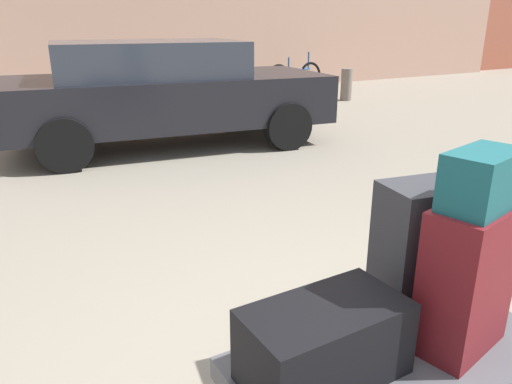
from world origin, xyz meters
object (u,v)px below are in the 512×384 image
(duffel_bag_teal_topmost_pile, at_px, (483,180))
(bollard_kerb_far, at_px, (301,88))
(duffel_bag_black_front_right, at_px, (324,342))
(bollard_corner, at_px, (346,85))
(suitcase_maroon_center, at_px, (466,279))
(bollard_kerb_near, at_px, (192,96))
(suitcase_charcoal_front_left, at_px, (423,249))
(bicycle_leaning, at_px, (295,78))
(luggage_cart, at_px, (394,366))
(parked_car, at_px, (164,91))
(bollard_kerb_mid, at_px, (251,92))

(duffel_bag_teal_topmost_pile, distance_m, bollard_kerb_far, 8.56)
(duffel_bag_black_front_right, height_order, duffel_bag_teal_topmost_pile, duffel_bag_teal_topmost_pile)
(bollard_kerb_far, bearing_deg, duffel_bag_black_front_right, -124.03)
(bollard_corner, bearing_deg, suitcase_maroon_center, -126.64)
(bollard_kerb_near, bearing_deg, suitcase_maroon_center, -103.85)
(bollard_kerb_far, bearing_deg, suitcase_charcoal_front_left, -120.74)
(bollard_corner, bearing_deg, duffel_bag_black_front_right, -130.12)
(duffel_bag_teal_topmost_pile, bearing_deg, bollard_kerb_far, 47.15)
(suitcase_charcoal_front_left, distance_m, bollard_kerb_far, 8.26)
(suitcase_charcoal_front_left, relative_size, bicycle_leaning, 0.37)
(duffel_bag_teal_topmost_pile, distance_m, bollard_corner, 9.22)
(luggage_cart, relative_size, parked_car, 0.31)
(luggage_cart, distance_m, suitcase_maroon_center, 0.48)
(parked_car, bearing_deg, bollard_kerb_mid, 39.04)
(parked_car, bearing_deg, bollard_kerb_far, 28.61)
(suitcase_charcoal_front_left, bearing_deg, parked_car, 93.74)
(bicycle_leaning, relative_size, bollard_kerb_mid, 2.54)
(suitcase_charcoal_front_left, relative_size, duffel_bag_teal_topmost_pile, 1.82)
(duffel_bag_black_front_right, distance_m, suitcase_charcoal_front_left, 0.71)
(duffel_bag_teal_topmost_pile, xyz_separation_m, bollard_kerb_far, (4.27, 7.38, -0.74))
(suitcase_charcoal_front_left, distance_m, duffel_bag_teal_topmost_pile, 0.51)
(luggage_cart, bearing_deg, bicycle_leaning, 58.52)
(suitcase_charcoal_front_left, xyz_separation_m, bollard_kerb_near, (1.77, 7.10, -0.32))
(duffel_bag_teal_topmost_pile, bearing_deg, bollard_kerb_near, 63.37)
(luggage_cart, relative_size, bollard_kerb_near, 2.03)
(bollard_kerb_near, relative_size, bollard_kerb_far, 1.00)
(luggage_cart, xyz_separation_m, duffel_bag_teal_topmost_pile, (0.27, -0.09, 0.82))
(duffel_bag_teal_topmost_pile, height_order, parked_car, parked_car)
(duffel_bag_black_front_right, height_order, bollard_kerb_near, bollard_kerb_near)
(bicycle_leaning, bearing_deg, parked_car, -142.11)
(luggage_cart, bearing_deg, duffel_bag_black_front_right, 173.44)
(bollard_kerb_near, bearing_deg, suitcase_charcoal_front_left, -103.98)
(suitcase_charcoal_front_left, relative_size, bollard_kerb_near, 0.93)
(suitcase_maroon_center, relative_size, bollard_kerb_mid, 0.92)
(bollard_kerb_mid, bearing_deg, luggage_cart, -114.60)
(suitcase_charcoal_front_left, height_order, parked_car, parked_car)
(luggage_cart, relative_size, suitcase_charcoal_front_left, 2.18)
(suitcase_maroon_center, relative_size, suitcase_charcoal_front_left, 0.99)
(luggage_cart, xyz_separation_m, bicycle_leaning, (5.40, 8.81, 0.10))
(suitcase_maroon_center, bearing_deg, bollard_kerb_mid, 55.25)
(bicycle_leaning, bearing_deg, bollard_kerb_mid, -143.56)
(luggage_cart, bearing_deg, duffel_bag_teal_topmost_pile, -17.53)
(bollard_kerb_mid, relative_size, bollard_kerb_far, 1.00)
(bicycle_leaning, bearing_deg, suitcase_maroon_center, -119.95)
(bollard_kerb_near, bearing_deg, duffel_bag_black_front_right, -108.62)
(bicycle_leaning, relative_size, bollard_kerb_far, 2.54)
(duffel_bag_black_front_right, height_order, bollard_kerb_far, bollard_kerb_far)
(luggage_cart, xyz_separation_m, bollard_kerb_far, (4.54, 7.29, 0.08))
(bollard_kerb_far, height_order, bollard_corner, same)
(suitcase_maroon_center, distance_m, parked_car, 5.41)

